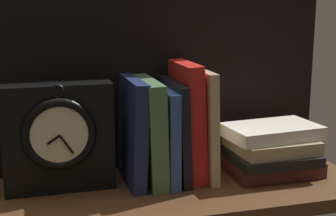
% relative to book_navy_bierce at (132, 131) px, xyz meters
% --- Properties ---
extents(ground_plane, '(0.69, 0.27, 0.03)m').
position_rel_book_navy_bierce_xyz_m(ground_plane, '(0.07, -0.04, -0.11)').
color(ground_plane, '#4C2D19').
extents(back_panel, '(0.69, 0.01, 0.42)m').
position_rel_book_navy_bierce_xyz_m(back_panel, '(0.07, 0.09, 0.11)').
color(back_panel, black).
rests_on(back_panel, ground_plane).
extents(book_navy_bierce, '(0.03, 0.15, 0.19)m').
position_rel_book_navy_bierce_xyz_m(book_navy_bierce, '(0.00, 0.00, 0.00)').
color(book_navy_bierce, '#192147').
rests_on(book_navy_bierce, ground_plane).
extents(book_green_romantic, '(0.04, 0.16, 0.19)m').
position_rel_book_navy_bierce_xyz_m(book_green_romantic, '(0.03, 0.00, -0.00)').
color(book_green_romantic, '#476B44').
rests_on(book_green_romantic, ground_plane).
extents(book_blue_modern, '(0.02, 0.16, 0.17)m').
position_rel_book_navy_bierce_xyz_m(book_blue_modern, '(0.06, 0.00, -0.01)').
color(book_blue_modern, '#2D4C8E').
rests_on(book_blue_modern, ground_plane).
extents(book_black_skeptic, '(0.02, 0.15, 0.18)m').
position_rel_book_navy_bierce_xyz_m(book_black_skeptic, '(0.08, 0.00, -0.00)').
color(book_black_skeptic, black).
rests_on(book_black_skeptic, ground_plane).
extents(book_red_requiem, '(0.04, 0.13, 0.22)m').
position_rel_book_navy_bierce_xyz_m(book_red_requiem, '(0.11, 0.00, 0.01)').
color(book_red_requiem, red).
rests_on(book_red_requiem, ground_plane).
extents(book_tan_shortstories, '(0.02, 0.15, 0.21)m').
position_rel_book_navy_bierce_xyz_m(book_tan_shortstories, '(0.13, 0.00, 0.01)').
color(book_tan_shortstories, tan).
rests_on(book_tan_shortstories, ground_plane).
extents(framed_clock, '(0.19, 0.07, 0.19)m').
position_rel_book_navy_bierce_xyz_m(framed_clock, '(-0.13, -0.00, 0.00)').
color(framed_clock, black).
rests_on(framed_clock, ground_plane).
extents(book_stack_side, '(0.18, 0.14, 0.10)m').
position_rel_book_navy_bierce_xyz_m(book_stack_side, '(0.26, -0.03, -0.05)').
color(book_stack_side, '#471E19').
rests_on(book_stack_side, ground_plane).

